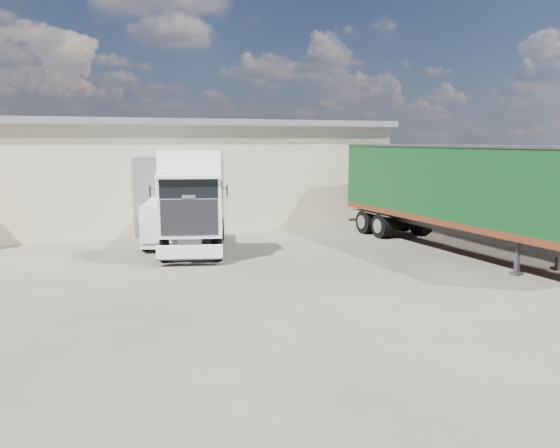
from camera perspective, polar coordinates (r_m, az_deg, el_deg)
name	(u,v)px	position (r m, az deg, el deg)	size (l,w,h in m)	color
ground	(304,285)	(16.64, 2.55, -6.33)	(120.00, 120.00, 0.00)	black
warehouse	(83,172)	(30.84, -19.90, 5.12)	(30.60, 12.60, 5.42)	beige
brick_boundary_wall	(479,206)	(27.53, 20.03, 1.79)	(0.35, 26.00, 2.50)	brown
tractor_unit	(192,211)	(20.83, -9.13, 1.32)	(3.67, 6.25, 3.99)	black
box_trailer	(456,187)	(22.53, 17.95, 3.74)	(3.33, 12.61, 4.15)	#2D2D30
panel_van	(169,222)	(23.26, -11.56, 0.17)	(2.84, 4.71, 1.80)	black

